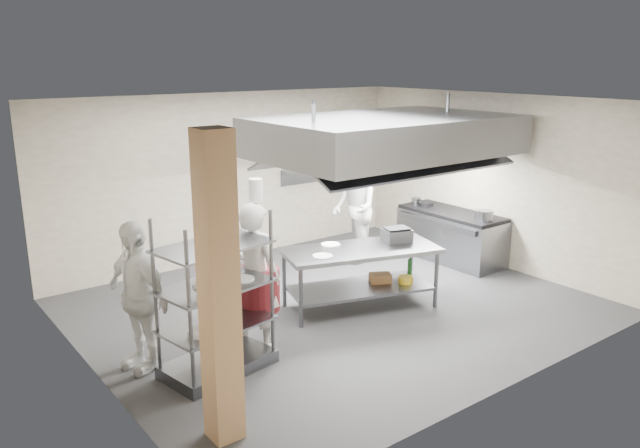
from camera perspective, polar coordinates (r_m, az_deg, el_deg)
floor at (r=9.34m, az=1.43°, el=-7.55°), size 7.00×7.00×0.00m
ceiling at (r=8.64m, az=1.56°, el=11.15°), size 7.00×7.00×0.00m
wall_back at (r=11.32m, az=-8.08°, el=4.25°), size 7.00×0.00×7.00m
wall_left at (r=7.29m, az=-20.54°, el=-2.56°), size 0.00×6.00×6.00m
wall_right at (r=11.35m, az=15.45°, el=3.89°), size 0.00×6.00×6.00m
column at (r=5.82m, az=-9.23°, el=-6.15°), size 0.30×0.30×3.00m
exhaust_hood at (r=9.85m, az=6.02°, el=8.04°), size 4.00×2.50×0.60m
hood_strip_a at (r=9.31m, az=1.90°, el=5.72°), size 1.60×0.12×0.04m
hood_strip_b at (r=10.53m, az=9.58°, el=6.60°), size 1.60×0.12×0.04m
wall_shelf at (r=12.15m, az=-0.27°, el=5.14°), size 1.50×0.28×0.04m
island at (r=9.18m, az=3.69°, el=-4.93°), size 2.42×1.56×0.91m
island_worktop at (r=9.05m, az=3.74°, el=-2.40°), size 2.42×1.56×0.06m
island_undershelf at (r=9.24m, az=3.67°, el=-5.83°), size 2.23×1.42×0.04m
pass_rack at (r=7.28m, az=-9.54°, el=-6.38°), size 1.38×0.95×1.90m
cooking_range at (r=11.58m, az=11.86°, el=-1.17°), size 0.80×2.00×0.84m
range_top at (r=11.47m, az=11.98°, el=0.99°), size 0.78×1.96×0.06m
chef_head at (r=7.79m, az=-6.00°, el=-4.78°), size 0.72×0.83×1.91m
chef_line at (r=11.11m, az=3.07°, el=1.43°), size 1.07×1.17×1.96m
chef_plating at (r=7.57m, az=-16.37°, el=-6.33°), size 0.66×1.13×1.81m
griddle at (r=9.37m, az=7.01°, el=-1.05°), size 0.47×0.41×0.20m
wicker_basket at (r=9.40m, az=5.53°, el=-4.93°), size 0.37×0.33×0.14m
stockpot at (r=10.92m, az=14.91°, el=0.76°), size 0.26×0.26×0.18m
plate_stack at (r=7.41m, az=-9.42°, el=-8.85°), size 0.28×0.28×0.05m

